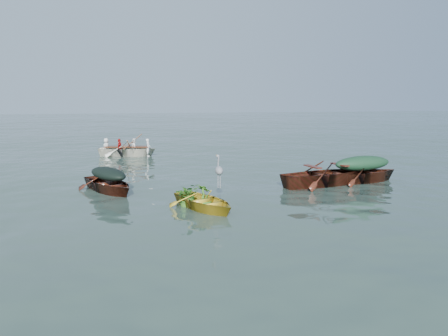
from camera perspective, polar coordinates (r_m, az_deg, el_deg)
The scene contains 13 objects.
ground at distance 14.59m, azimuth 1.92°, elevation -2.54°, with size 140.00×140.00×0.00m, color #33483E.
yellow_dinghy at distance 11.82m, azimuth -2.64°, elevation -5.37°, with size 1.27×2.92×0.77m, color gold.
dark_covered_boat at distance 14.41m, azimuth -14.80°, elevation -3.00°, with size 1.29×3.46×0.85m, color #522213.
green_tarp_boat at distance 16.23m, azimuth 17.52°, elevation -1.77°, with size 1.26×4.05×0.92m, color #4A2111.
open_wooden_boat at distance 15.35m, azimuth 13.13°, elevation -2.19°, with size 1.44×4.64×1.10m, color #501C14.
rowed_boat at distance 22.84m, azimuth -12.50°, elevation 1.53°, with size 1.22×4.08×0.96m, color white.
dark_tarp_cover at distance 14.29m, azimuth -14.91°, elevation -0.55°, with size 0.71×1.91×0.40m, color black.
green_tarp_cover at distance 16.12m, azimuth 17.65°, elevation 0.75°, with size 0.69×2.23×0.52m, color #183B23.
thwart_benches at distance 15.25m, azimuth 13.21°, elevation -0.09°, with size 0.87×2.32×0.04m, color #471810, non-canonical shape.
heron at distance 11.99m, azimuth -0.64°, elevation -1.01°, with size 0.28×0.40×0.92m, color gray, non-canonical shape.
dinghy_weeds at distance 12.13m, azimuth -4.04°, elevation -1.68°, with size 0.70×0.90×0.60m, color #275E18.
rowers at distance 22.74m, azimuth -12.58°, elevation 3.68°, with size 1.10×2.86×0.76m, color white.
oars at distance 22.78m, azimuth -12.55°, elevation 2.80°, with size 2.60×0.60×0.06m, color #9A5C3A, non-canonical shape.
Camera 1 is at (-3.48, -13.85, 2.98)m, focal length 35.00 mm.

